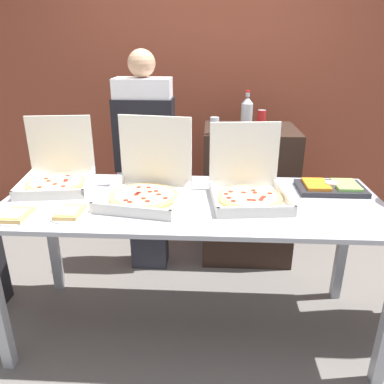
{
  "coord_description": "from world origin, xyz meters",
  "views": [
    {
      "loc": [
        0.1,
        -1.93,
        1.7
      ],
      "look_at": [
        0.0,
        0.0,
        0.94
      ],
      "focal_mm": 35.0,
      "sensor_mm": 36.0,
      "label": 1
    }
  ],
  "objects": [
    {
      "name": "person_server_vest",
      "position": [
        -0.39,
        0.74,
        0.94
      ],
      "size": [
        0.42,
        0.24,
        1.68
      ],
      "rotation": [
        0.0,
        0.0,
        3.14
      ],
      "color": "#2D2D38",
      "rests_on": "ground_plane"
    },
    {
      "name": "soda_bottle",
      "position": [
        0.37,
        0.94,
        1.22
      ],
      "size": [
        0.09,
        0.09,
        0.29
      ],
      "color": "#B7BCC1",
      "rests_on": "sideboard_podium"
    },
    {
      "name": "veggie_tray",
      "position": [
        0.82,
        0.19,
        0.91
      ],
      "size": [
        0.39,
        0.24,
        0.05
      ],
      "color": "#28282D",
      "rests_on": "buffet_table"
    },
    {
      "name": "soda_can_silver",
      "position": [
        0.12,
        0.75,
        1.16
      ],
      "size": [
        0.07,
        0.07,
        0.12
      ],
      "color": "silver",
      "rests_on": "sideboard_podium"
    },
    {
      "name": "pizza_box_far_right",
      "position": [
        0.31,
        0.04,
        0.96
      ],
      "size": [
        0.45,
        0.46,
        0.41
      ],
      "rotation": [
        0.0,
        0.0,
        0.1
      ],
      "color": "silver",
      "rests_on": "buffet_table"
    },
    {
      "name": "sideboard_podium",
      "position": [
        0.41,
        0.97,
        0.55
      ],
      "size": [
        0.72,
        0.57,
        1.1
      ],
      "color": "black",
      "rests_on": "ground_plane"
    },
    {
      "name": "pizza_box_near_right",
      "position": [
        -0.26,
        0.03,
        0.96
      ],
      "size": [
        0.51,
        0.52,
        0.44
      ],
      "rotation": [
        0.0,
        0.0,
        -0.17
      ],
      "color": "silver",
      "rests_on": "buffet_table"
    },
    {
      "name": "pizza_box_near_left",
      "position": [
        -0.84,
        0.2,
        0.96
      ],
      "size": [
        0.46,
        0.47,
        0.4
      ],
      "rotation": [
        0.0,
        0.0,
        0.14
      ],
      "color": "silver",
      "rests_on": "buffet_table"
    },
    {
      "name": "buffet_table",
      "position": [
        0.0,
        0.0,
        0.78
      ],
      "size": [
        2.13,
        0.84,
        0.89
      ],
      "color": "#A8AAB2",
      "rests_on": "ground_plane"
    },
    {
      "name": "soda_can_colored",
      "position": [
        0.5,
        1.08,
        1.16
      ],
      "size": [
        0.07,
        0.07,
        0.12
      ],
      "color": "red",
      "rests_on": "sideboard_podium"
    },
    {
      "name": "brick_wall_behind",
      "position": [
        0.0,
        1.7,
        1.4
      ],
      "size": [
        10.0,
        0.06,
        2.8
      ],
      "color": "brown",
      "rests_on": "ground_plane"
    },
    {
      "name": "paper_plate_front_left",
      "position": [
        -0.87,
        -0.28,
        0.9
      ],
      "size": [
        0.2,
        0.2,
        0.03
      ],
      "color": "white",
      "rests_on": "buffet_table"
    },
    {
      "name": "paper_plate_front_center",
      "position": [
        -0.61,
        -0.23,
        0.9
      ],
      "size": [
        0.22,
        0.22,
        0.03
      ],
      "color": "white",
      "rests_on": "buffet_table"
    },
    {
      "name": "ground_plane",
      "position": [
        0.0,
        0.0,
        0.0
      ],
      "size": [
        16.0,
        16.0,
        0.0
      ],
      "primitive_type": "plane",
      "color": "slate"
    }
  ]
}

